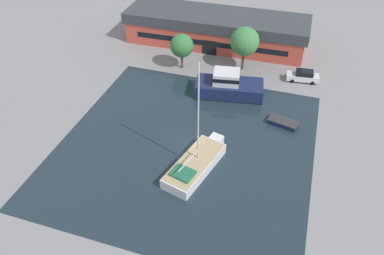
{
  "coord_description": "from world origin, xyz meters",
  "views": [
    {
      "loc": [
        10.73,
        -31.32,
        29.71
      ],
      "look_at": [
        0.0,
        2.25,
        1.0
      ],
      "focal_mm": 35.0,
      "sensor_mm": 36.0,
      "label": 1
    }
  ],
  "objects_px": {
    "sailboat_moored": "(196,164)",
    "small_dinghy": "(283,123)",
    "quay_tree_near_building": "(182,46)",
    "motor_cruiser": "(228,86)",
    "warehouse_building": "(216,29)",
    "quay_tree_by_water": "(245,42)",
    "parked_car": "(303,76)"
  },
  "relations": [
    {
      "from": "quay_tree_by_water",
      "to": "small_dinghy",
      "type": "xyz_separation_m",
      "value": [
        7.82,
        -12.12,
        -4.28
      ]
    },
    {
      "from": "motor_cruiser",
      "to": "quay_tree_near_building",
      "type": "bearing_deg",
      "value": 50.04
    },
    {
      "from": "warehouse_building",
      "to": "small_dinghy",
      "type": "distance_m",
      "value": 24.03
    },
    {
      "from": "sailboat_moored",
      "to": "motor_cruiser",
      "type": "distance_m",
      "value": 15.48
    },
    {
      "from": "parked_car",
      "to": "motor_cruiser",
      "type": "height_order",
      "value": "motor_cruiser"
    },
    {
      "from": "motor_cruiser",
      "to": "warehouse_building",
      "type": "bearing_deg",
      "value": 11.85
    },
    {
      "from": "quay_tree_near_building",
      "to": "quay_tree_by_water",
      "type": "bearing_deg",
      "value": 15.31
    },
    {
      "from": "quay_tree_by_water",
      "to": "parked_car",
      "type": "xyz_separation_m",
      "value": [
        9.22,
        -0.8,
        -3.75
      ]
    },
    {
      "from": "sailboat_moored",
      "to": "small_dinghy",
      "type": "bearing_deg",
      "value": 66.89
    },
    {
      "from": "quay_tree_near_building",
      "to": "motor_cruiser",
      "type": "distance_m",
      "value": 10.21
    },
    {
      "from": "motor_cruiser",
      "to": "quay_tree_by_water",
      "type": "bearing_deg",
      "value": -13.2
    },
    {
      "from": "small_dinghy",
      "to": "sailboat_moored",
      "type": "bearing_deg",
      "value": 156.32
    },
    {
      "from": "warehouse_building",
      "to": "quay_tree_by_water",
      "type": "bearing_deg",
      "value": -50.35
    },
    {
      "from": "parked_car",
      "to": "sailboat_moored",
      "type": "bearing_deg",
      "value": 149.61
    },
    {
      "from": "quay_tree_by_water",
      "to": "small_dinghy",
      "type": "bearing_deg",
      "value": -57.18
    },
    {
      "from": "quay_tree_near_building",
      "to": "sailboat_moored",
      "type": "distance_m",
      "value": 22.41
    },
    {
      "from": "warehouse_building",
      "to": "quay_tree_near_building",
      "type": "height_order",
      "value": "quay_tree_near_building"
    },
    {
      "from": "sailboat_moored",
      "to": "motor_cruiser",
      "type": "bearing_deg",
      "value": 104.32
    },
    {
      "from": "sailboat_moored",
      "to": "parked_car",
      "type": "bearing_deg",
      "value": 80.66
    },
    {
      "from": "parked_car",
      "to": "motor_cruiser",
      "type": "distance_m",
      "value": 11.78
    },
    {
      "from": "quay_tree_near_building",
      "to": "small_dinghy",
      "type": "height_order",
      "value": "quay_tree_near_building"
    },
    {
      "from": "warehouse_building",
      "to": "motor_cruiser",
      "type": "relative_size",
      "value": 3.08
    },
    {
      "from": "quay_tree_near_building",
      "to": "sailboat_moored",
      "type": "bearing_deg",
      "value": -67.27
    },
    {
      "from": "parked_car",
      "to": "sailboat_moored",
      "type": "distance_m",
      "value": 24.17
    },
    {
      "from": "quay_tree_by_water",
      "to": "warehouse_building",
      "type": "bearing_deg",
      "value": 130.85
    },
    {
      "from": "warehouse_building",
      "to": "parked_car",
      "type": "distance_m",
      "value": 17.51
    },
    {
      "from": "sailboat_moored",
      "to": "small_dinghy",
      "type": "xyz_separation_m",
      "value": [
        8.26,
        10.83,
        -0.41
      ]
    },
    {
      "from": "parked_car",
      "to": "quay_tree_by_water",
      "type": "bearing_deg",
      "value": 78.23
    },
    {
      "from": "quay_tree_by_water",
      "to": "motor_cruiser",
      "type": "bearing_deg",
      "value": -93.62
    },
    {
      "from": "warehouse_building",
      "to": "small_dinghy",
      "type": "height_order",
      "value": "warehouse_building"
    },
    {
      "from": "quay_tree_by_water",
      "to": "small_dinghy",
      "type": "distance_m",
      "value": 15.04
    },
    {
      "from": "parked_car",
      "to": "small_dinghy",
      "type": "relative_size",
      "value": 1.2
    }
  ]
}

